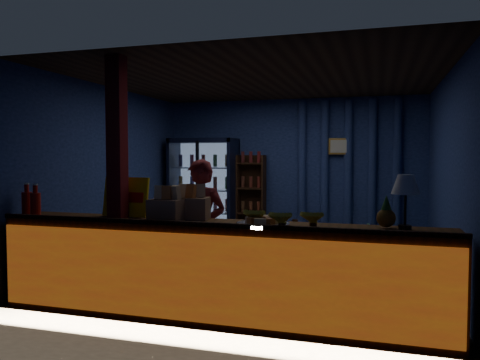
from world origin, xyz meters
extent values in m
plane|color=#515154|center=(0.00, 0.00, 0.00)|extent=(4.60, 4.60, 0.00)
plane|color=navy|center=(0.00, 2.20, 1.30)|extent=(4.60, 0.00, 4.60)
plane|color=navy|center=(0.00, -2.20, 1.30)|extent=(4.60, 0.00, 4.60)
plane|color=navy|center=(-2.30, 0.00, 1.30)|extent=(0.00, 4.40, 4.40)
plane|color=navy|center=(2.30, 0.00, 1.30)|extent=(0.00, 4.40, 4.40)
plane|color=#472D19|center=(0.00, 0.00, 2.60)|extent=(4.60, 4.60, 0.00)
cube|color=brown|center=(0.00, -1.90, 0.47)|extent=(4.40, 0.55, 0.95)
cube|color=red|center=(0.00, -2.19, 0.47)|extent=(4.35, 0.02, 0.81)
cube|color=#3D2013|center=(0.00, -2.17, 0.97)|extent=(4.40, 0.04, 0.04)
cube|color=maroon|center=(-1.05, -1.90, 1.30)|extent=(0.16, 0.16, 2.60)
cube|color=black|center=(-1.55, 2.12, 0.95)|extent=(1.20, 0.06, 1.90)
cube|color=black|center=(-2.12, 1.85, 0.95)|extent=(0.06, 0.60, 1.90)
cube|color=black|center=(-0.98, 1.85, 0.95)|extent=(0.06, 0.60, 1.90)
cube|color=black|center=(-1.55, 1.85, 1.86)|extent=(1.20, 0.60, 0.08)
cube|color=black|center=(-1.55, 1.85, 0.04)|extent=(1.20, 0.60, 0.08)
cube|color=#99B2D8|center=(-1.55, 2.07, 0.95)|extent=(1.08, 0.02, 1.74)
cube|color=white|center=(-1.55, 1.57, 0.95)|extent=(1.12, 0.02, 1.78)
cube|color=black|center=(-1.55, 1.55, 0.95)|extent=(0.05, 0.05, 1.80)
cube|color=silver|center=(-1.55, 1.85, 0.17)|extent=(1.08, 0.48, 0.02)
cylinder|color=#B42E19|center=(-2.00, 1.85, 0.30)|extent=(0.07, 0.07, 0.22)
cylinder|color=#175C1E|center=(-1.77, 1.85, 0.30)|extent=(0.07, 0.07, 0.22)
cylinder|color=#AD721A|center=(-1.55, 1.85, 0.30)|extent=(0.07, 0.07, 0.22)
cylinder|color=navy|center=(-1.32, 1.85, 0.30)|extent=(0.07, 0.07, 0.22)
cylinder|color=maroon|center=(-1.10, 1.85, 0.30)|extent=(0.07, 0.07, 0.22)
cube|color=silver|center=(-1.55, 1.85, 0.57)|extent=(1.08, 0.48, 0.02)
cylinder|color=#175C1E|center=(-2.00, 1.85, 0.70)|extent=(0.07, 0.07, 0.22)
cylinder|color=#AD721A|center=(-1.77, 1.85, 0.70)|extent=(0.07, 0.07, 0.22)
cylinder|color=navy|center=(-1.55, 1.85, 0.70)|extent=(0.07, 0.07, 0.22)
cylinder|color=maroon|center=(-1.32, 1.85, 0.70)|extent=(0.07, 0.07, 0.22)
cylinder|color=#B42E19|center=(-1.10, 1.85, 0.70)|extent=(0.07, 0.07, 0.22)
cube|color=silver|center=(-1.55, 1.85, 0.97)|extent=(1.08, 0.48, 0.02)
cylinder|color=#AD721A|center=(-2.00, 1.85, 1.10)|extent=(0.07, 0.07, 0.22)
cylinder|color=navy|center=(-1.77, 1.85, 1.10)|extent=(0.07, 0.07, 0.22)
cylinder|color=maroon|center=(-1.55, 1.85, 1.10)|extent=(0.07, 0.07, 0.22)
cylinder|color=#B42E19|center=(-1.32, 1.85, 1.10)|extent=(0.07, 0.07, 0.22)
cylinder|color=#175C1E|center=(-1.10, 1.85, 1.10)|extent=(0.07, 0.07, 0.22)
cube|color=silver|center=(-1.55, 1.85, 1.37)|extent=(1.08, 0.48, 0.02)
cylinder|color=navy|center=(-2.00, 1.85, 1.50)|extent=(0.07, 0.07, 0.22)
cylinder|color=maroon|center=(-1.77, 1.85, 1.50)|extent=(0.07, 0.07, 0.22)
cylinder|color=#B42E19|center=(-1.55, 1.85, 1.50)|extent=(0.07, 0.07, 0.22)
cylinder|color=#175C1E|center=(-1.32, 1.85, 1.50)|extent=(0.07, 0.07, 0.22)
cylinder|color=#AD721A|center=(-1.10, 1.85, 1.50)|extent=(0.07, 0.07, 0.22)
cube|color=#3D2013|center=(-0.70, 2.15, 0.80)|extent=(0.50, 0.02, 1.60)
cube|color=#3D2013|center=(-0.93, 2.02, 0.80)|extent=(0.03, 0.28, 1.60)
cube|color=#3D2013|center=(-0.46, 2.02, 0.80)|extent=(0.03, 0.28, 1.60)
cube|color=#3D2013|center=(-0.70, 2.02, 0.10)|extent=(0.46, 0.26, 0.02)
cube|color=#3D2013|center=(-0.70, 2.02, 0.55)|extent=(0.46, 0.26, 0.02)
cube|color=#3D2013|center=(-0.70, 2.02, 1.00)|extent=(0.46, 0.26, 0.02)
cube|color=#3D2013|center=(-0.70, 2.02, 1.45)|extent=(0.46, 0.26, 0.02)
cylinder|color=navy|center=(0.20, 2.14, 1.30)|extent=(0.14, 0.14, 2.50)
cylinder|color=navy|center=(0.60, 2.14, 1.30)|extent=(0.14, 0.14, 2.50)
cylinder|color=navy|center=(1.00, 2.14, 1.30)|extent=(0.14, 0.14, 2.50)
cylinder|color=navy|center=(1.40, 2.14, 1.30)|extent=(0.14, 0.14, 2.50)
cylinder|color=navy|center=(1.80, 2.14, 1.30)|extent=(0.14, 0.14, 2.50)
cube|color=gold|center=(0.85, 2.10, 1.75)|extent=(0.36, 0.03, 0.28)
cube|color=silver|center=(0.85, 2.08, 1.75)|extent=(0.30, 0.01, 0.22)
imported|color=maroon|center=(-0.36, -1.34, 0.78)|extent=(0.59, 0.41, 1.55)
imported|color=#57AF6E|center=(1.65, 1.26, 0.27)|extent=(0.63, 0.64, 0.54)
cube|color=#3D2013|center=(0.20, 1.46, 0.23)|extent=(0.52, 0.39, 0.45)
cylinder|color=#3D2013|center=(0.20, 1.46, 0.50)|extent=(0.09, 0.09, 0.09)
cube|color=yellow|center=(-1.04, -1.75, 1.16)|extent=(0.52, 0.12, 0.41)
cube|color=red|center=(-1.04, -1.77, 1.16)|extent=(0.44, 0.05, 0.10)
cylinder|color=red|center=(-2.14, -1.94, 1.07)|extent=(0.11, 0.11, 0.25)
cylinder|color=red|center=(-2.14, -1.94, 1.25)|extent=(0.05, 0.05, 0.10)
cylinder|color=white|center=(-2.14, -1.94, 1.29)|extent=(0.05, 0.05, 0.02)
cylinder|color=red|center=(-1.96, -2.02, 1.07)|extent=(0.11, 0.11, 0.25)
cylinder|color=red|center=(-1.96, -2.02, 1.25)|extent=(0.05, 0.05, 0.10)
cylinder|color=white|center=(-1.96, -2.02, 1.29)|extent=(0.05, 0.05, 0.02)
cube|color=#8C6543|center=(-0.48, -1.92, 1.06)|extent=(0.35, 0.30, 0.21)
cube|color=orange|center=(-0.57, -1.91, 1.23)|extent=(0.09, 0.07, 0.14)
cube|color=#D05927|center=(-0.48, -1.92, 1.23)|extent=(0.09, 0.07, 0.14)
cube|color=orange|center=(-0.40, -1.93, 1.23)|extent=(0.09, 0.07, 0.14)
cube|color=#8C6543|center=(-0.30, -1.74, 1.06)|extent=(0.37, 0.33, 0.22)
cube|color=orange|center=(-0.39, -1.76, 1.24)|extent=(0.10, 0.07, 0.14)
cube|color=#D05927|center=(-0.30, -1.74, 1.24)|extent=(0.10, 0.07, 0.14)
cube|color=orange|center=(-0.22, -1.73, 1.24)|extent=(0.10, 0.07, 0.14)
cylinder|color=silver|center=(0.49, -1.96, 0.96)|extent=(0.49, 0.49, 0.03)
cube|color=orange|center=(0.59, -1.96, 1.00)|extent=(0.11, 0.08, 0.05)
cube|color=#D05927|center=(0.56, -1.90, 1.00)|extent=(0.13, 0.13, 0.05)
cube|color=orange|center=(0.49, -1.87, 1.00)|extent=(0.08, 0.11, 0.05)
cube|color=#D05927|center=(0.42, -1.90, 1.00)|extent=(0.13, 0.13, 0.05)
cube|color=orange|center=(0.40, -1.96, 1.00)|extent=(0.11, 0.08, 0.05)
cube|color=#D05927|center=(0.42, -2.03, 1.00)|extent=(0.13, 0.13, 0.05)
cube|color=orange|center=(0.49, -2.06, 1.00)|extent=(0.08, 0.11, 0.05)
cube|color=#D05927|center=(0.56, -2.03, 1.00)|extent=(0.13, 0.13, 0.05)
cylinder|color=black|center=(1.73, -1.83, 0.97)|extent=(0.11, 0.11, 0.04)
cylinder|color=black|center=(1.73, -1.83, 1.14)|extent=(0.02, 0.02, 0.34)
cone|color=white|center=(1.73, -1.83, 1.34)|extent=(0.24, 0.24, 0.17)
sphere|color=brown|center=(1.57, -1.81, 1.04)|extent=(0.17, 0.17, 0.17)
cone|color=#256322|center=(1.57, -1.81, 1.18)|extent=(0.09, 0.09, 0.13)
camera|label=1|loc=(1.50, -6.10, 1.59)|focal=35.00mm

